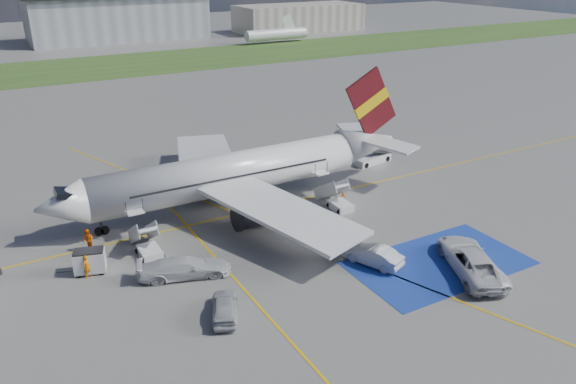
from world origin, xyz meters
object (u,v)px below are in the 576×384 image
object	(u,v)px
gpu_cart	(90,262)
belt_loader	(372,159)
van_white_a	(471,256)
airliner	(242,171)
car_silver_a	(225,307)
car_silver_b	(373,255)
van_white_b	(184,265)

from	to	relation	value
gpu_cart	belt_loader	xyz separation A→B (m)	(33.79, 9.12, -0.47)
gpu_cart	belt_loader	world-z (taller)	gpu_cart
belt_loader	van_white_a	distance (m)	24.64
airliner	car_silver_a	size ratio (longest dim) A/B	8.53
airliner	gpu_cart	size ratio (longest dim) A/B	14.20
airliner	car_silver_b	world-z (taller)	airliner
airliner	van_white_a	distance (m)	22.35
van_white_a	gpu_cart	bearing A→B (deg)	-4.38
gpu_cart	van_white_b	xyz separation A→B (m)	(6.05, -4.10, 0.16)
airliner	van_white_b	bearing A→B (deg)	-133.75
belt_loader	van_white_b	xyz separation A→B (m)	(-27.74, -13.21, 0.63)
van_white_a	car_silver_a	bearing A→B (deg)	13.08
gpu_cart	van_white_a	size ratio (longest dim) A/B	0.40
belt_loader	car_silver_a	distance (m)	33.33
van_white_b	airliner	bearing A→B (deg)	-26.06
car_silver_b	belt_loader	bearing A→B (deg)	-150.20
belt_loader	van_white_a	xyz separation A→B (m)	(-8.36, -23.16, 0.82)
airliner	van_white_a	size ratio (longest dim) A/B	5.68
belt_loader	van_white_a	bearing A→B (deg)	-120.20
car_silver_a	van_white_a	size ratio (longest dim) A/B	0.67
van_white_a	airliner	bearing A→B (deg)	-39.38
airliner	van_white_b	world-z (taller)	airliner
belt_loader	van_white_b	distance (m)	30.73
belt_loader	car_silver_b	world-z (taller)	car_silver_b
gpu_cart	van_white_a	xyz separation A→B (m)	(25.43, -14.05, 0.36)
car_silver_a	car_silver_b	xyz separation A→B (m)	(12.83, 0.66, 0.05)
car_silver_a	car_silver_b	distance (m)	12.85
gpu_cart	car_silver_b	world-z (taller)	gpu_cart
airliner	car_silver_b	xyz separation A→B (m)	(3.84, -15.51, -2.61)
car_silver_b	gpu_cart	bearing A→B (deg)	-48.99
gpu_cart	car_silver_b	bearing A→B (deg)	-9.66
car_silver_a	car_silver_b	bearing A→B (deg)	-153.61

